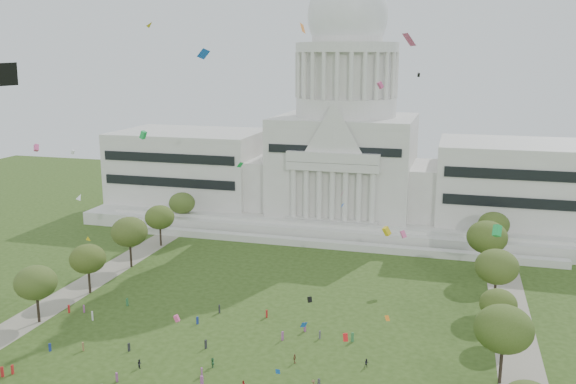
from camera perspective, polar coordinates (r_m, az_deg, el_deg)
capitol at (r=199.48m, az=5.33°, el=3.61°), size 160.00×64.50×91.30m
path_left at (r=147.91m, az=-20.14°, el=-9.24°), size 8.00×160.00×0.04m
path_right at (r=123.02m, az=20.67°, el=-13.79°), size 8.00×160.00×0.04m
row_tree_l_2 at (r=133.89m, az=-22.54°, el=-7.84°), size 8.42×8.42×11.97m
row_tree_r_2 at (r=107.29m, az=19.54°, el=-11.99°), size 9.55×9.55×13.58m
row_tree_l_3 at (r=146.03m, az=-18.23°, el=-5.96°), size 8.12×8.12×11.55m
row_tree_r_3 at (r=123.98m, az=19.08°, el=-9.88°), size 7.01×7.01×9.98m
row_tree_l_4 at (r=160.60m, az=-14.62°, el=-3.63°), size 9.29×9.29×13.21m
row_tree_r_4 at (r=137.83m, az=18.95°, el=-6.63°), size 9.19×9.19×13.06m
row_tree_l_5 at (r=177.04m, az=-11.92°, el=-2.33°), size 8.33×8.33×11.85m
row_tree_r_5 at (r=156.79m, az=18.13°, el=-4.04°), size 9.82×9.82×13.96m
row_tree_l_6 at (r=193.50m, az=-9.89°, el=-1.03°), size 8.19×8.19×11.64m
row_tree_r_6 at (r=174.58m, az=18.70°, el=-2.91°), size 8.42×8.42×11.97m
person_2 at (r=110.94m, az=7.36°, el=-15.59°), size 0.88×0.70×1.57m
person_5 at (r=110.84m, az=-7.06°, el=-15.56°), size 1.25×1.73×1.73m
person_8 at (r=112.81m, az=-13.72°, el=-15.34°), size 0.94×0.83×1.65m
person_10 at (r=111.33m, az=0.63°, el=-15.32°), size 0.64×1.07×1.76m
distant_crowd at (r=119.31m, az=-10.40°, el=-13.55°), size 60.55×39.93×1.89m
kite_swarm at (r=101.44m, az=-4.56°, el=-0.90°), size 88.17×96.62×55.04m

